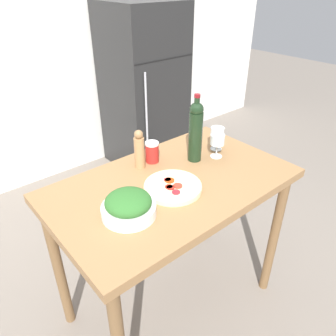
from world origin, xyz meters
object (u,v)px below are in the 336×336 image
wine_bottle (196,131)px  pepper_mill (139,150)px  wine_glass_far (217,134)px  salt_canister (152,152)px  homemade_pizza (173,187)px  refrigerator (144,89)px  wine_glass_near (217,141)px  salad_bowl (128,206)px

wine_bottle → pepper_mill: (-0.28, 0.13, -0.07)m
wine_glass_far → salt_canister: 0.40m
wine_glass_far → wine_bottle: bearing=-177.9°
wine_glass_far → homemade_pizza: size_ratio=0.49×
salt_canister → pepper_mill: bearing=-175.9°
wine_bottle → pepper_mill: bearing=155.4°
refrigerator → wine_glass_far: bearing=-111.0°
refrigerator → pepper_mill: (-1.05, -1.39, 0.22)m
refrigerator → salt_canister: 1.69m
homemade_pizza → wine_bottle: bearing=27.0°
wine_glass_near → wine_glass_far: same height
wine_bottle → wine_glass_near: (0.12, -0.06, -0.08)m
pepper_mill → homemade_pizza: size_ratio=0.77×
wine_glass_near → salad_bowl: 0.68m
wine_bottle → wine_glass_far: 0.20m
refrigerator → wine_bottle: 1.73m
wine_glass_near → salt_canister: size_ratio=1.18×
pepper_mill → salad_bowl: pepper_mill is taller
wine_bottle → salad_bowl: 0.59m
wine_bottle → salt_canister: wine_bottle is taller
refrigerator → pepper_mill: bearing=-127.0°
pepper_mill → salt_canister: (0.09, 0.01, -0.05)m
refrigerator → wine_bottle: bearing=-116.7°
pepper_mill → salad_bowl: bearing=-132.7°
wine_bottle → salt_canister: bearing=145.1°
pepper_mill → salt_canister: size_ratio=1.86×
refrigerator → wine_glass_near: (-0.65, -1.57, 0.22)m
wine_bottle → homemade_pizza: size_ratio=1.34×
wine_bottle → wine_glass_near: size_ratio=2.74×
wine_glass_near → wine_glass_far: size_ratio=1.00×
salt_canister → refrigerator: bearing=55.3°
salad_bowl → homemade_pizza: salad_bowl is taller
refrigerator → pepper_mill: size_ratio=7.53×
wine_bottle → pepper_mill: size_ratio=1.74×
refrigerator → wine_glass_far: 1.63m
wine_glass_far → pepper_mill: bearing=165.4°
wine_glass_far → homemade_pizza: 0.50m
wine_glass_near → wine_bottle: bearing=154.4°
refrigerator → wine_glass_far: (-0.58, -1.51, 0.22)m
wine_bottle → salt_canister: size_ratio=3.23×
wine_bottle → homemade_pizza: (-0.28, -0.14, -0.16)m
refrigerator → pepper_mill: refrigerator is taller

